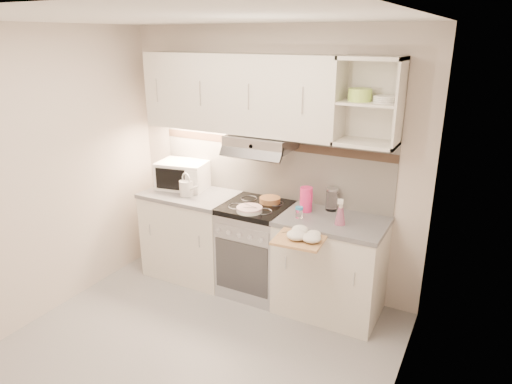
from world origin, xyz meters
The scene contains 17 objects.
ground centered at (0.00, 0.00, 0.00)m, with size 3.00×3.00×0.00m, color gray.
room_shell centered at (0.00, 0.37, 1.63)m, with size 3.04×2.84×2.52m.
base_cabinet_left centered at (-0.75, 1.10, 0.43)m, with size 0.90×0.60×0.86m, color silver.
worktop_left centered at (-0.75, 1.10, 0.88)m, with size 0.92×0.62×0.04m, color slate.
base_cabinet_right centered at (0.75, 1.10, 0.43)m, with size 0.90×0.60×0.86m, color silver.
worktop_right centered at (0.75, 1.10, 0.88)m, with size 0.92×0.62×0.04m, color slate.
electric_range centered at (0.00, 1.10, 0.45)m, with size 0.60×0.60×0.90m.
microwave centered at (-0.91, 1.20, 1.04)m, with size 0.55×0.44×0.28m.
watering_can centered at (-0.73, 1.02, 0.98)m, with size 0.27×0.15×0.23m.
plate_stack centered at (0.03, 0.92, 0.92)m, with size 0.23×0.23×0.05m.
bread_loaf centered at (0.09, 1.22, 0.92)m, with size 0.20×0.20×0.05m, color #986A44.
pink_pitcher centered at (0.47, 1.17, 1.01)m, with size 0.12×0.11×0.22m.
glass_jar centered at (0.66, 1.30, 1.01)m, with size 0.11×0.11×0.21m.
spice_jar centered at (0.48, 1.00, 0.95)m, with size 0.07×0.07×0.10m.
spray_bottle centered at (0.84, 1.02, 0.99)m, with size 0.09×0.09×0.24m.
cutting_board centered at (0.63, 0.64, 0.87)m, with size 0.38×0.34×0.02m, color tan.
dish_towel centered at (0.67, 0.68, 0.92)m, with size 0.28×0.24×0.08m, color white, non-canonical shape.
Camera 1 is at (1.87, -2.42, 2.40)m, focal length 32.00 mm.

